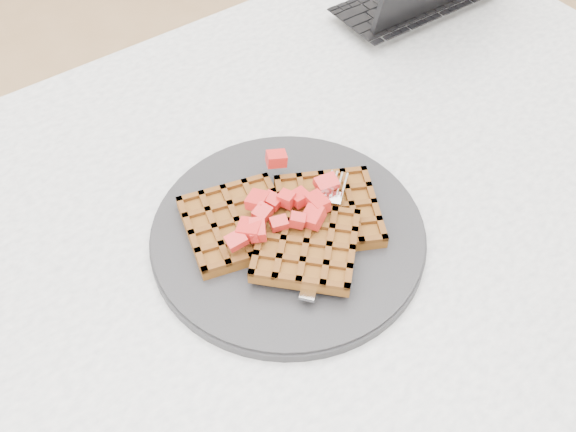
{
  "coord_description": "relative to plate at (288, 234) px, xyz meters",
  "views": [
    {
      "loc": [
        -0.32,
        -0.4,
        1.33
      ],
      "look_at": [
        -0.05,
        -0.04,
        0.79
      ],
      "focal_mm": 40.0,
      "sensor_mm": 36.0,
      "label": 1
    }
  ],
  "objects": [
    {
      "name": "strawberry_pile",
      "position": [
        -0.0,
        0.0,
        0.05
      ],
      "size": [
        0.15,
        0.15,
        0.02
      ],
      "primitive_type": null,
      "color": "#A51416",
      "rests_on": "waffles"
    },
    {
      "name": "plate",
      "position": [
        0.0,
        0.0,
        0.0
      ],
      "size": [
        0.31,
        0.31,
        0.02
      ],
      "primitive_type": "cylinder",
      "color": "black",
      "rests_on": "table"
    },
    {
      "name": "table",
      "position": [
        0.05,
        0.04,
        -0.12
      ],
      "size": [
        1.2,
        0.8,
        0.75
      ],
      "color": "silver",
      "rests_on": "ground"
    },
    {
      "name": "waffles",
      "position": [
        0.0,
        -0.0,
        0.02
      ],
      "size": [
        0.24,
        0.22,
        0.03
      ],
      "color": "brown",
      "rests_on": "plate"
    },
    {
      "name": "fork",
      "position": [
        0.03,
        -0.03,
        0.02
      ],
      "size": [
        0.15,
        0.13,
        0.02
      ],
      "primitive_type": null,
      "rotation": [
        0.0,
        0.0,
        -0.88
      ],
      "color": "silver",
      "rests_on": "plate"
    }
  ]
}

